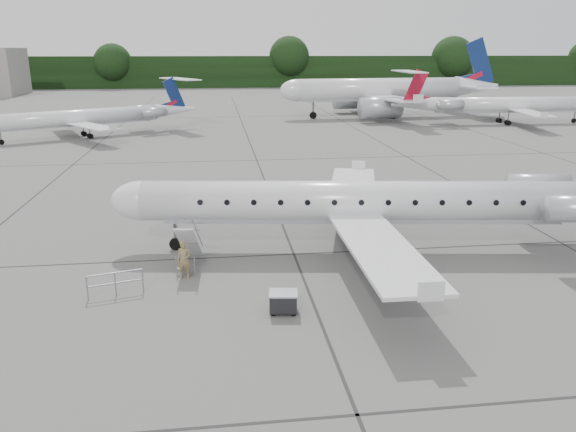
{
  "coord_description": "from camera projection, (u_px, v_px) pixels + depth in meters",
  "views": [
    {
      "loc": [
        -8.02,
        -22.63,
        9.75
      ],
      "look_at": [
        -4.83,
        2.15,
        2.3
      ],
      "focal_mm": 35.0,
      "sensor_mm": 36.0,
      "label": 1
    }
  ],
  "objects": [
    {
      "name": "ground",
      "position": [
        400.0,
        274.0,
        25.28
      ],
      "size": [
        320.0,
        320.0,
        0.0
      ],
      "primitive_type": "plane",
      "color": "slate",
      "rests_on": "ground"
    },
    {
      "name": "treeline",
      "position": [
        244.0,
        72.0,
        147.7
      ],
      "size": [
        260.0,
        4.0,
        8.0
      ],
      "primitive_type": "cube",
      "color": "black",
      "rests_on": "ground"
    },
    {
      "name": "main_regional_jet",
      "position": [
        363.0,
        182.0,
        27.35
      ],
      "size": [
        30.08,
        23.42,
        7.1
      ],
      "primitive_type": null,
      "rotation": [
        0.0,
        0.0,
        -0.13
      ],
      "color": "silver",
      "rests_on": "ground"
    },
    {
      "name": "airstair",
      "position": [
        189.0,
        244.0,
        25.9
      ],
      "size": [
        1.17,
        2.57,
        2.22
      ],
      "primitive_type": null,
      "rotation": [
        0.0,
        0.0,
        -0.13
      ],
      "color": "silver",
      "rests_on": "ground"
    },
    {
      "name": "passenger",
      "position": [
        184.0,
        260.0,
        24.63
      ],
      "size": [
        0.67,
        0.48,
        1.73
      ],
      "primitive_type": "imported",
      "rotation": [
        0.0,
        0.0,
        -0.1
      ],
      "color": "olive",
      "rests_on": "ground"
    },
    {
      "name": "safety_railing",
      "position": [
        115.0,
        284.0,
        22.98
      ],
      "size": [
        2.14,
        0.65,
        1.0
      ],
      "primitive_type": null,
      "rotation": [
        0.0,
        0.0,
        0.26
      ],
      "color": "gray",
      "rests_on": "ground"
    },
    {
      "name": "baggage_cart",
      "position": [
        283.0,
        302.0,
        21.5
      ],
      "size": [
        1.14,
        0.97,
        0.9
      ],
      "primitive_type": null,
      "rotation": [
        0.0,
        0.0,
        -0.13
      ],
      "color": "black",
      "rests_on": "ground"
    },
    {
      "name": "bg_narrowbody",
      "position": [
        379.0,
        78.0,
        82.05
      ],
      "size": [
        33.1,
        24.98,
        11.3
      ],
      "primitive_type": null,
      "rotation": [
        0.0,
        0.0,
        0.08
      ],
      "color": "silver",
      "rests_on": "ground"
    },
    {
      "name": "bg_regional_left",
      "position": [
        76.0,
        110.0,
        63.24
      ],
      "size": [
        29.66,
        27.04,
        6.36
      ],
      "primitive_type": null,
      "rotation": [
        0.0,
        0.0,
        0.51
      ],
      "color": "silver",
      "rests_on": "ground"
    },
    {
      "name": "bg_regional_right",
      "position": [
        513.0,
        97.0,
        75.22
      ],
      "size": [
        27.78,
        20.37,
        7.14
      ],
      "primitive_type": null,
      "rotation": [
        0.0,
        0.0,
        3.11
      ],
      "color": "silver",
      "rests_on": "ground"
    }
  ]
}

